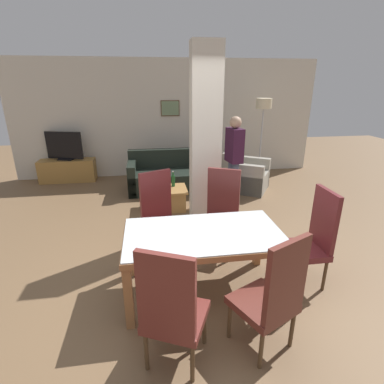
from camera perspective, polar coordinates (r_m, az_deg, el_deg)
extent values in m
plane|color=brown|center=(3.52, 2.05, -18.17)|extent=(18.00, 18.00, 0.00)
cube|color=beige|center=(7.37, -4.53, 13.70)|extent=(7.20, 0.06, 2.70)
cube|color=brown|center=(7.31, -4.18, 15.62)|extent=(0.44, 0.02, 0.36)
cube|color=gray|center=(7.30, -4.17, 15.62)|extent=(0.40, 0.01, 0.32)
cube|color=beige|center=(4.33, 2.54, 9.11)|extent=(0.42, 0.28, 2.70)
cube|color=#A06A3F|center=(2.78, 3.90, -12.57)|extent=(1.64, 0.06, 0.06)
cube|color=#A06A3F|center=(3.52, 0.91, -5.02)|extent=(1.64, 0.06, 0.06)
cube|color=#A06A3F|center=(3.11, -12.47, -9.20)|extent=(0.06, 0.80, 0.06)
cube|color=#A06A3F|center=(3.36, 15.66, -7.09)|extent=(0.06, 0.80, 0.06)
cube|color=silver|center=(3.12, 2.22, -7.77)|extent=(1.62, 0.90, 0.01)
cube|color=#A06A3F|center=(2.96, -11.97, -19.15)|extent=(0.08, 0.08, 0.65)
cube|color=#A06A3F|center=(3.23, 17.71, -16.06)|extent=(0.08, 0.08, 0.65)
cube|color=#A06A3F|center=(3.64, -11.36, -10.92)|extent=(0.08, 0.08, 0.65)
cube|color=#A06A3F|center=(3.86, 12.44, -9.10)|extent=(0.08, 0.08, 0.65)
cube|color=maroon|center=(3.94, -5.36, -6.62)|extent=(0.61, 0.61, 0.07)
cube|color=maroon|center=(3.96, -6.93, -0.69)|extent=(0.42, 0.23, 0.67)
cylinder|color=#503924|center=(3.98, -1.50, -9.87)|extent=(0.04, 0.04, 0.38)
cylinder|color=#503924|center=(3.83, -6.44, -11.37)|extent=(0.04, 0.04, 0.38)
cylinder|color=#503924|center=(4.27, -4.21, -7.70)|extent=(0.04, 0.04, 0.38)
cylinder|color=#503924|center=(4.12, -8.87, -8.98)|extent=(0.04, 0.04, 0.38)
cube|color=maroon|center=(4.02, 5.28, -6.04)|extent=(0.61, 0.61, 0.07)
cube|color=maroon|center=(4.06, 6.03, -0.12)|extent=(0.42, 0.23, 0.67)
cylinder|color=#503924|center=(3.93, 7.36, -10.46)|extent=(0.04, 0.04, 0.38)
cylinder|color=#503924|center=(4.00, 1.91, -9.74)|extent=(0.04, 0.04, 0.38)
cylinder|color=#503924|center=(4.26, 8.23, -7.93)|extent=(0.04, 0.04, 0.38)
cylinder|color=#503924|center=(4.32, 3.21, -7.32)|extent=(0.04, 0.04, 0.38)
cube|color=brown|center=(2.78, 13.23, -20.04)|extent=(0.61, 0.61, 0.07)
cube|color=brown|center=(2.46, 17.55, -15.70)|extent=(0.41, 0.24, 0.67)
cylinder|color=#503924|center=(2.92, 7.14, -23.08)|extent=(0.04, 0.04, 0.38)
cylinder|color=#503924|center=(3.13, 12.71, -20.01)|extent=(0.04, 0.04, 0.38)
cylinder|color=#503924|center=(2.74, 13.02, -27.24)|extent=(0.04, 0.04, 0.38)
cylinder|color=#503924|center=(2.96, 18.51, -23.48)|extent=(0.04, 0.04, 0.38)
cube|color=maroon|center=(2.61, -3.00, -22.63)|extent=(0.61, 0.61, 0.07)
cube|color=maroon|center=(2.22, -5.01, -19.06)|extent=(0.42, 0.23, 0.67)
cylinder|color=#503924|center=(2.94, -5.40, -22.62)|extent=(0.04, 0.04, 0.38)
cylinder|color=#503924|center=(2.86, 2.40, -24.15)|extent=(0.04, 0.04, 0.38)
cylinder|color=#503924|center=(2.70, -8.71, -27.77)|extent=(0.04, 0.04, 0.38)
cylinder|color=#503924|center=(2.61, 0.07, -29.79)|extent=(0.04, 0.04, 0.38)
cube|color=maroon|center=(3.64, 20.30, -10.34)|extent=(0.46, 0.46, 0.07)
cube|color=maroon|center=(3.58, 23.91, -4.75)|extent=(0.05, 0.44, 0.67)
cylinder|color=#503924|center=(3.53, 18.51, -15.38)|extent=(0.04, 0.04, 0.38)
cylinder|color=#503924|center=(3.81, 15.97, -12.21)|extent=(0.04, 0.04, 0.38)
cylinder|color=#503924|center=(3.71, 23.93, -14.32)|extent=(0.04, 0.04, 0.38)
cylinder|color=#503924|center=(3.98, 21.07, -11.42)|extent=(0.04, 0.04, 0.38)
cube|color=black|center=(6.40, -4.31, 2.23)|extent=(1.70, 0.88, 0.42)
cube|color=black|center=(6.62, -4.64, 6.51)|extent=(1.70, 0.18, 0.40)
cube|color=black|center=(6.47, 2.50, 3.47)|extent=(0.16, 0.88, 0.64)
cube|color=black|center=(6.36, -11.28, 2.81)|extent=(0.16, 0.88, 0.64)
cube|color=#9C988B|center=(6.52, 10.25, 2.22)|extent=(1.15, 1.14, 0.40)
cube|color=#9C988B|center=(6.49, 7.59, 6.09)|extent=(0.59, 0.79, 0.43)
cube|color=#9C988B|center=(6.80, 10.99, 3.96)|extent=(0.80, 0.57, 0.64)
cube|color=#9C988B|center=(6.18, 9.57, 2.38)|extent=(0.80, 0.57, 0.64)
cube|color=#A87740|center=(5.39, -4.93, 0.45)|extent=(0.73, 0.57, 0.04)
cube|color=#A87740|center=(5.45, -4.87, -1.46)|extent=(0.65, 0.49, 0.35)
cylinder|color=#194C23|center=(5.47, -3.60, 2.12)|extent=(0.06, 0.06, 0.20)
cylinder|color=#194C23|center=(5.43, -3.63, 3.48)|extent=(0.03, 0.03, 0.07)
cylinder|color=#B7B7BC|center=(5.41, -3.64, 3.92)|extent=(0.03, 0.03, 0.01)
cube|color=#A77839|center=(7.52, -22.57, 3.81)|extent=(1.23, 0.40, 0.51)
cube|color=black|center=(7.45, -22.85, 5.79)|extent=(0.38, 0.28, 0.03)
cube|color=black|center=(7.39, -23.19, 8.19)|extent=(0.82, 0.28, 0.61)
cylinder|color=#B7B7BC|center=(7.40, 12.46, 2.69)|extent=(0.31, 0.31, 0.02)
cylinder|color=#B7B7BC|center=(7.20, 12.95, 8.85)|extent=(0.04, 0.04, 1.60)
cylinder|color=beige|center=(7.09, 13.55, 16.09)|extent=(0.34, 0.34, 0.22)
cylinder|color=#454E6A|center=(5.70, 8.11, 1.71)|extent=(0.13, 0.13, 0.78)
cylinder|color=#454E6A|center=(5.85, 7.41, 2.22)|extent=(0.13, 0.13, 0.78)
cube|color=#3A1734|center=(5.60, 8.10, 8.78)|extent=(0.27, 0.41, 0.62)
sphere|color=tan|center=(5.53, 8.31, 13.00)|extent=(0.21, 0.21, 0.21)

